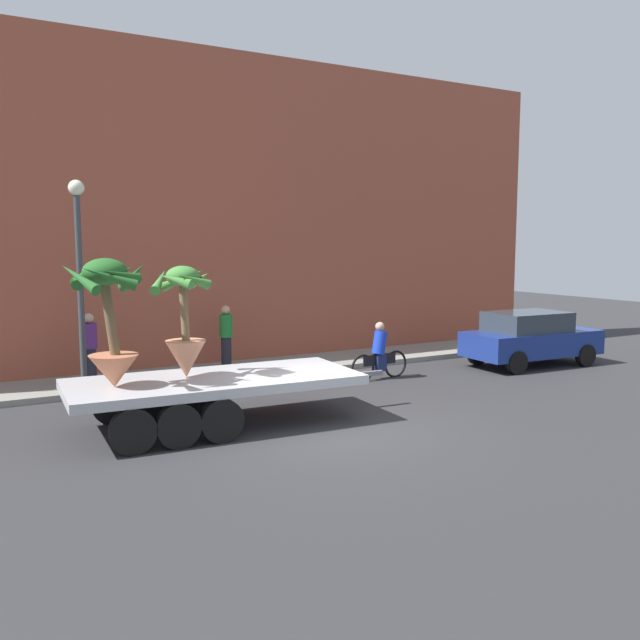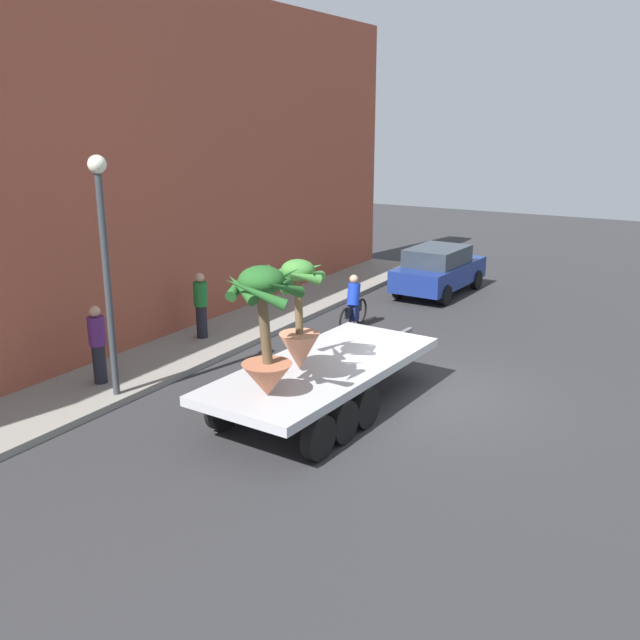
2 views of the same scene
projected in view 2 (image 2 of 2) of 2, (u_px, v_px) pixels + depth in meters
The scene contains 11 objects.
ground_plane at pixel (423, 393), 15.00m from camera, with size 60.00×60.00×0.00m, color #2D2D30.
sidewalk at pixel (201, 344), 17.96m from camera, with size 24.00×2.20×0.15m, color gray.
building_facade at pixel (140, 167), 17.58m from camera, with size 24.00×1.20×8.89m, color #9E4C38.
flatbed_trailer at pixel (316, 378), 13.69m from camera, with size 6.63×2.64×0.98m.
potted_palm_rear at pixel (264, 328), 11.88m from camera, with size 1.48×1.37×2.33m.
potted_palm_middle at pixel (298, 319), 13.27m from camera, with size 1.27×1.21×2.16m.
cyclist at pixel (353, 305), 19.44m from camera, with size 1.84×0.37×1.54m.
parked_car at pixel (439, 269), 23.16m from camera, with size 4.10×1.98×1.58m.
pedestrian_near_gate at pixel (98, 343), 14.92m from camera, with size 0.36×0.36×1.71m.
pedestrian_far_left at pixel (201, 304), 18.02m from camera, with size 0.36×0.36×1.71m.
street_lamp at pixel (104, 247), 13.69m from camera, with size 0.36×0.36×4.83m.
Camera 2 is at (-13.16, -5.21, 5.67)m, focal length 39.49 mm.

